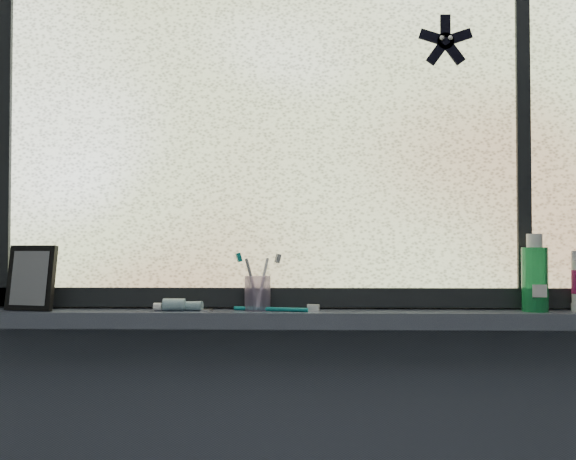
# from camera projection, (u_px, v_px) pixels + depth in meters

# --- Properties ---
(wall_back) EXTENTS (3.00, 0.01, 2.50)m
(wall_back) POSITION_uv_depth(u_px,v_px,m) (293.00, 221.00, 1.71)
(wall_back) COLOR #9EA3A8
(wall_back) RESTS_ON ground
(windowsill) EXTENTS (1.62, 0.14, 0.04)m
(windowsill) POSITION_uv_depth(u_px,v_px,m) (292.00, 318.00, 1.63)
(windowsill) COLOR #484E60
(windowsill) RESTS_ON wall_back
(window_pane) EXTENTS (1.50, 0.01, 1.00)m
(window_pane) POSITION_uv_depth(u_px,v_px,m) (293.00, 115.00, 1.69)
(window_pane) COLOR silver
(window_pane) RESTS_ON wall_back
(frame_bottom) EXTENTS (1.60, 0.03, 0.05)m
(frame_bottom) POSITION_uv_depth(u_px,v_px,m) (293.00, 297.00, 1.68)
(frame_bottom) COLOR black
(frame_bottom) RESTS_ON windowsill
(frame_left) EXTENTS (0.05, 0.03, 1.10)m
(frame_left) POSITION_uv_depth(u_px,v_px,m) (3.00, 117.00, 1.71)
(frame_left) COLOR black
(frame_left) RESTS_ON wall_back
(frame_mullion) EXTENTS (0.03, 0.03, 1.00)m
(frame_mullion) POSITION_uv_depth(u_px,v_px,m) (522.00, 114.00, 1.67)
(frame_mullion) COLOR black
(frame_mullion) RESTS_ON wall_back
(starfish_sticker) EXTENTS (0.15, 0.02, 0.15)m
(starfish_sticker) POSITION_uv_depth(u_px,v_px,m) (445.00, 41.00, 1.68)
(starfish_sticker) COLOR black
(starfish_sticker) RESTS_ON window_pane
(vanity_mirror) EXTENTS (0.14, 0.10, 0.17)m
(vanity_mirror) POSITION_uv_depth(u_px,v_px,m) (31.00, 278.00, 1.63)
(vanity_mirror) COLOR black
(vanity_mirror) RESTS_ON windowsill
(toothpaste_tube) EXTENTS (0.18, 0.04, 0.03)m
(toothpaste_tube) POSITION_uv_depth(u_px,v_px,m) (181.00, 305.00, 1.62)
(toothpaste_tube) COLOR silver
(toothpaste_tube) RESTS_ON windowsill
(toothbrush_cup) EXTENTS (0.08, 0.08, 0.09)m
(toothbrush_cup) POSITION_uv_depth(u_px,v_px,m) (258.00, 293.00, 1.64)
(toothbrush_cup) COLOR #A88FBE
(toothbrush_cup) RESTS_ON windowsill
(toothbrush_lying) EXTENTS (0.24, 0.08, 0.02)m
(toothbrush_lying) POSITION_uv_depth(u_px,v_px,m) (271.00, 308.00, 1.61)
(toothbrush_lying) COLOR #0D787A
(toothbrush_lying) RESTS_ON windowsill
(mouthwash_bottle) EXTENTS (0.08, 0.08, 0.16)m
(mouthwash_bottle) POSITION_uv_depth(u_px,v_px,m) (535.00, 273.00, 1.61)
(mouthwash_bottle) COLOR green
(mouthwash_bottle) RESTS_ON windowsill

